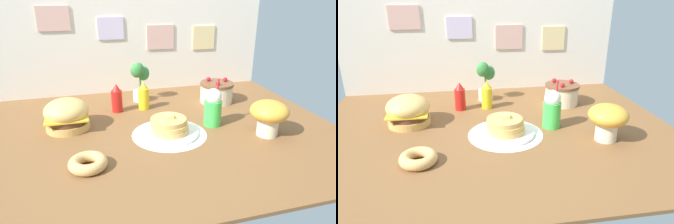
{
  "view_description": "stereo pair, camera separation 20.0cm",
  "coord_description": "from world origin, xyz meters",
  "views": [
    {
      "loc": [
        -0.42,
        -1.77,
        0.86
      ],
      "look_at": [
        0.08,
        0.03,
        0.11
      ],
      "focal_mm": 32.57,
      "sensor_mm": 36.0,
      "label": 1
    },
    {
      "loc": [
        -0.22,
        -1.81,
        0.86
      ],
      "look_at": [
        0.08,
        0.03,
        0.11
      ],
      "focal_mm": 32.57,
      "sensor_mm": 36.0,
      "label": 2
    }
  ],
  "objects": [
    {
      "name": "potted_plant",
      "position": [
        -0.0,
        0.6,
        0.18
      ],
      "size": [
        0.15,
        0.13,
        0.33
      ],
      "color": "white",
      "rests_on": "ground_plane"
    },
    {
      "name": "back_wall",
      "position": [
        0.0,
        0.9,
        0.43
      ],
      "size": [
        2.39,
        0.04,
        0.86
      ],
      "color": "silver",
      "rests_on": "ground_plane"
    },
    {
      "name": "pancake_stack",
      "position": [
        0.06,
        -0.08,
        0.05
      ],
      "size": [
        0.37,
        0.37,
        0.13
      ],
      "color": "white",
      "rests_on": "doily_mat"
    },
    {
      "name": "mustard_bottle",
      "position": [
        -0.01,
        0.41,
        0.1
      ],
      "size": [
        0.08,
        0.08,
        0.22
      ],
      "color": "yellow",
      "rests_on": "ground_plane"
    },
    {
      "name": "ketchup_bottle",
      "position": [
        -0.22,
        0.41,
        0.1
      ],
      "size": [
        0.08,
        0.08,
        0.22
      ],
      "color": "red",
      "rests_on": "ground_plane"
    },
    {
      "name": "layer_cake",
      "position": [
        0.59,
        0.41,
        0.08
      ],
      "size": [
        0.27,
        0.27,
        0.2
      ],
      "color": "beige",
      "rests_on": "ground_plane"
    },
    {
      "name": "ground_plane",
      "position": [
        0.0,
        0.0,
        -0.01
      ],
      "size": [
        2.39,
        1.81,
        0.02
      ],
      "primitive_type": "cube",
      "color": "brown"
    },
    {
      "name": "burger",
      "position": [
        -0.57,
        0.18,
        0.1
      ],
      "size": [
        0.29,
        0.29,
        0.21
      ],
      "color": "#DBA859",
      "rests_on": "ground_plane"
    },
    {
      "name": "cream_soda_cup",
      "position": [
        0.38,
        -0.01,
        0.13
      ],
      "size": [
        0.12,
        0.12,
        0.33
      ],
      "color": "green",
      "rests_on": "ground_plane"
    },
    {
      "name": "mushroom_stool",
      "position": [
        0.65,
        -0.25,
        0.14
      ],
      "size": [
        0.24,
        0.24,
        0.23
      ],
      "color": "beige",
      "rests_on": "ground_plane"
    },
    {
      "name": "doily_mat",
      "position": [
        0.06,
        -0.08,
        0.0
      ],
      "size": [
        0.48,
        0.48,
        0.0
      ],
      "primitive_type": "cylinder",
      "color": "white",
      "rests_on": "ground_plane"
    },
    {
      "name": "donut_pink_glaze",
      "position": [
        -0.46,
        -0.35,
        0.03
      ],
      "size": [
        0.2,
        0.2,
        0.06
      ],
      "color": "tan",
      "rests_on": "ground_plane"
    }
  ]
}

